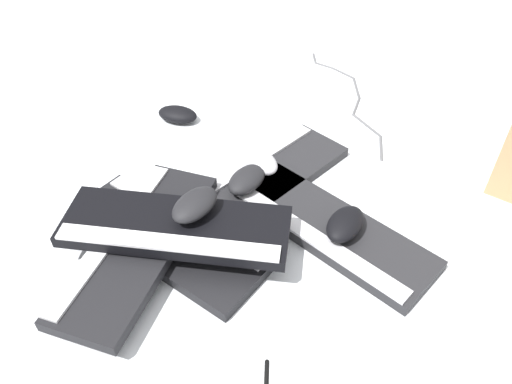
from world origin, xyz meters
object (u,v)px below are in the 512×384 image
object	(u,v)px
mouse_1	(101,308)
mouse_5	(345,224)
keyboard_1	(332,230)
mouse_0	(195,205)
keyboard_3	(138,244)
mouse_3	(178,114)
keyboard_2	(264,179)
keyboard_0	(167,238)
keyboard_4	(175,227)
mouse_6	(247,179)
mouse_4	(260,161)

from	to	relation	value
mouse_1	mouse_5	bearing A→B (deg)	-2.20
keyboard_1	mouse_1	bearing A→B (deg)	-3.17
keyboard_1	mouse_0	distance (m)	0.29
keyboard_1	keyboard_3	xyz separation A→B (m)	(0.38, -0.12, 0.03)
mouse_3	keyboard_2	bearing A→B (deg)	-30.52
mouse_0	mouse_3	distance (m)	0.47
keyboard_0	mouse_5	xyz separation A→B (m)	(-0.32, 0.16, 0.04)
keyboard_4	mouse_5	bearing A→B (deg)	157.89
keyboard_1	mouse_5	size ratio (longest dim) A/B	4.23
mouse_6	mouse_3	bearing A→B (deg)	-114.68
keyboard_1	mouse_3	xyz separation A→B (m)	(0.13, -0.55, 0.01)
keyboard_4	mouse_0	bearing A→B (deg)	-173.81
mouse_0	mouse_4	world-z (taller)	mouse_0
mouse_4	mouse_3	bearing A→B (deg)	8.23
mouse_0	mouse_1	size ratio (longest dim) A/B	1.00
mouse_3	mouse_4	world-z (taller)	mouse_4
mouse_5	mouse_1	bearing A→B (deg)	-35.81
keyboard_0	mouse_5	size ratio (longest dim) A/B	4.19
keyboard_1	mouse_4	xyz separation A→B (m)	(0.05, -0.24, 0.04)
keyboard_4	mouse_4	size ratio (longest dim) A/B	4.05
mouse_4	keyboard_1	bearing A→B (deg)	-175.72
keyboard_4	mouse_1	distance (m)	0.20
keyboard_0	mouse_0	world-z (taller)	mouse_0
keyboard_2	mouse_1	distance (m)	0.47
mouse_1	keyboard_1	bearing A→B (deg)	0.67
keyboard_2	keyboard_1	bearing A→B (deg)	102.85
mouse_3	keyboard_4	bearing A→B (deg)	-65.35
keyboard_1	mouse_1	world-z (taller)	mouse_1
mouse_1	mouse_6	distance (m)	0.41
mouse_0	mouse_6	world-z (taller)	mouse_0
keyboard_4	mouse_1	world-z (taller)	keyboard_4
keyboard_2	mouse_1	size ratio (longest dim) A/B	4.23
mouse_3	mouse_5	size ratio (longest dim) A/B	1.00
mouse_1	mouse_3	distance (m)	0.63
keyboard_3	mouse_1	distance (m)	0.14
keyboard_1	mouse_6	size ratio (longest dim) A/B	4.23
keyboard_2	mouse_6	size ratio (longest dim) A/B	4.23
keyboard_1	mouse_1	size ratio (longest dim) A/B	4.23
keyboard_3	mouse_3	xyz separation A→B (m)	(-0.24, -0.43, -0.02)
mouse_3	mouse_6	xyz separation A→B (m)	(-0.03, 0.36, 0.03)
keyboard_1	mouse_6	distance (m)	0.22
mouse_3	mouse_4	size ratio (longest dim) A/B	1.00
mouse_3	mouse_6	distance (m)	0.36
keyboard_1	mouse_5	distance (m)	0.05
keyboard_1	keyboard_4	xyz separation A→B (m)	(0.30, -0.10, 0.06)
mouse_0	mouse_5	xyz separation A→B (m)	(-0.27, 0.13, -0.06)
mouse_1	keyboard_3	bearing A→B (deg)	47.04
keyboard_2	mouse_4	distance (m)	0.04
mouse_1	mouse_6	world-z (taller)	mouse_6
keyboard_2	mouse_0	size ratio (longest dim) A/B	4.23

